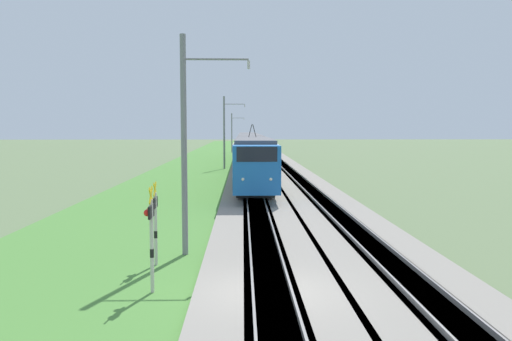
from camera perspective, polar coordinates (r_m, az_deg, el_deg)
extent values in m
plane|color=#60754C|center=(14.45, 1.81, -14.83)|extent=(400.00, 400.00, 0.00)
cube|color=gray|center=(63.76, -0.78, 0.63)|extent=(240.00, 4.40, 0.30)
cube|color=gray|center=(63.95, 2.97, 0.63)|extent=(240.00, 4.40, 0.30)
cube|color=#4C4238|center=(63.76, -0.78, 0.63)|extent=(240.00, 1.57, 0.30)
cube|color=gray|center=(63.74, -1.26, 0.83)|extent=(240.00, 0.07, 0.15)
cube|color=gray|center=(63.76, -0.30, 0.83)|extent=(240.00, 0.07, 0.15)
cube|color=#4C4238|center=(63.95, 2.97, 0.63)|extent=(240.00, 1.57, 0.30)
cube|color=gray|center=(63.90, 2.49, 0.83)|extent=(240.00, 0.07, 0.15)
cube|color=gray|center=(63.98, 3.45, 0.83)|extent=(240.00, 0.07, 0.15)
cube|color=#4C8438|center=(63.92, -5.52, 0.53)|extent=(240.00, 12.04, 0.12)
cube|color=blue|center=(29.71, 0.04, 0.15)|extent=(2.45, 2.79, 2.85)
cube|color=black|center=(29.28, 0.06, 1.95)|extent=(1.76, 2.33, 0.85)
sphere|color=#F2EAC6|center=(28.57, -1.50, -1.00)|extent=(0.20, 0.20, 0.20)
sphere|color=#F2EAC6|center=(28.62, 1.70, -0.99)|extent=(0.20, 0.20, 0.20)
cube|color=#196B47|center=(39.72, -0.35, -0.14)|extent=(17.47, 2.91, 0.80)
cube|color=silver|center=(39.62, -0.35, 1.91)|extent=(17.47, 2.91, 2.05)
cube|color=black|center=(39.61, -0.35, 2.14)|extent=(16.07, 2.93, 0.86)
cube|color=#515156|center=(39.57, -0.35, 3.57)|extent=(17.47, 2.68, 0.25)
cube|color=black|center=(39.78, -0.35, -1.11)|extent=(16.59, 2.47, 0.55)
cylinder|color=black|center=(32.87, -1.03, -2.10)|extent=(0.86, 0.12, 0.86)
cylinder|color=black|center=(32.89, 0.83, -2.10)|extent=(0.86, 0.12, 0.86)
cube|color=#196B47|center=(58.96, -0.73, 1.50)|extent=(19.92, 2.91, 0.80)
cube|color=silver|center=(58.89, -0.73, 2.88)|extent=(19.92, 2.91, 2.05)
cube|color=black|center=(58.89, -0.73, 3.04)|extent=(18.32, 2.93, 0.86)
cube|color=#515156|center=(58.86, -0.73, 4.00)|extent=(19.92, 2.68, 0.25)
cube|color=black|center=(59.00, -0.73, 0.84)|extent=(18.92, 2.47, 0.55)
cube|color=#196B47|center=(79.45, -0.93, 2.37)|extent=(19.92, 2.91, 0.80)
cube|color=silver|center=(79.40, -0.93, 3.39)|extent=(19.92, 2.91, 2.05)
cube|color=black|center=(79.39, -0.93, 3.51)|extent=(18.32, 2.93, 0.86)
cube|color=#515156|center=(79.38, -0.93, 4.22)|extent=(19.92, 2.68, 0.25)
cube|color=black|center=(79.48, -0.93, 1.88)|extent=(18.92, 2.47, 0.55)
cylinder|color=black|center=(42.18, -0.66, 4.57)|extent=(0.06, 0.33, 1.08)
cylinder|color=black|center=(42.19, -0.18, 4.57)|extent=(0.06, 0.33, 1.08)
cube|color=black|center=(32.99, -0.10, -3.61)|extent=(0.10, 0.10, 0.00)
cylinder|color=beige|center=(14.82, -11.82, -8.69)|extent=(0.11, 0.11, 2.84)
cylinder|color=black|center=(14.86, -11.81, -9.23)|extent=(0.12, 0.12, 0.25)
cube|color=black|center=(14.61, -11.89, -4.61)|extent=(0.70, 0.06, 0.36)
sphere|color=red|center=(14.41, -12.33, -4.75)|extent=(0.20, 0.20, 0.20)
sphere|color=red|center=(14.84, -12.00, -4.46)|extent=(0.20, 0.20, 0.20)
cube|color=yellow|center=(14.54, -11.93, -2.78)|extent=(0.49, 0.03, 0.49)
cube|color=yellow|center=(14.54, -11.93, -2.78)|extent=(0.49, 0.03, 0.49)
cylinder|color=beige|center=(17.71, -11.40, -6.76)|extent=(0.11, 0.11, 2.66)
cylinder|color=black|center=(17.73, -11.39, -7.18)|extent=(0.12, 0.12, 0.25)
cube|color=black|center=(17.54, -11.45, -3.62)|extent=(0.70, 0.06, 0.36)
sphere|color=red|center=(17.33, -11.81, -3.73)|extent=(0.20, 0.20, 0.20)
sphere|color=red|center=(17.77, -11.55, -3.51)|extent=(0.20, 0.20, 0.20)
cube|color=yellow|center=(17.48, -11.48, -2.10)|extent=(0.49, 0.03, 0.49)
cube|color=yellow|center=(17.48, -11.48, -2.10)|extent=(0.49, 0.03, 0.49)
cylinder|color=slate|center=(18.68, -8.23, 2.59)|extent=(0.22, 0.22, 8.28)
cylinder|color=slate|center=(18.73, -4.61, 12.57)|extent=(0.08, 2.40, 0.08)
cylinder|color=#B2ADA8|center=(18.68, -0.85, 11.99)|extent=(0.10, 0.10, 0.30)
cylinder|color=slate|center=(58.35, -3.66, 4.28)|extent=(0.22, 0.22, 8.55)
cylinder|color=slate|center=(58.38, -2.49, 7.59)|extent=(0.08, 2.40, 0.08)
cylinder|color=#B2ADA8|center=(58.36, -1.30, 7.40)|extent=(0.10, 0.10, 0.30)
cylinder|color=slate|center=(98.10, -2.79, 4.28)|extent=(0.22, 0.22, 7.75)
cylinder|color=slate|center=(98.10, -2.09, 6.02)|extent=(0.08, 2.40, 0.08)
cylinder|color=#B2ADA8|center=(98.09, -1.38, 5.91)|extent=(0.10, 0.10, 0.30)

